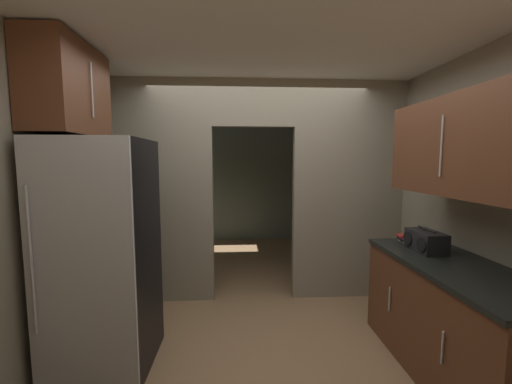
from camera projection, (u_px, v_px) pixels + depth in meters
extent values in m
plane|color=#93704C|center=(267.00, 358.00, 2.67)|extent=(20.00, 20.00, 0.00)
cube|color=silver|center=(265.00, 52.00, 2.76)|extent=(3.88, 6.41, 0.06)
cube|color=gray|center=(161.00, 193.00, 3.66)|extent=(1.21, 0.12, 2.59)
cube|color=gray|center=(347.00, 191.00, 3.79)|extent=(1.32, 0.12, 2.59)
cube|color=gray|center=(253.00, 103.00, 3.62)|extent=(0.96, 0.12, 0.54)
cube|color=gray|center=(249.00, 178.00, 6.58)|extent=(3.48, 0.10, 2.59)
cube|color=gray|center=(148.00, 184.00, 5.06)|extent=(0.10, 2.87, 2.59)
cube|color=gray|center=(353.00, 183.00, 5.26)|extent=(0.10, 2.87, 2.59)
cube|color=black|center=(104.00, 255.00, 2.51)|extent=(0.72, 0.73, 1.84)
cube|color=#B7BABC|center=(81.00, 272.00, 2.13)|extent=(0.72, 0.03, 1.84)
cylinder|color=#B7BABC|center=(31.00, 261.00, 2.08)|extent=(0.02, 0.02, 1.01)
cube|color=brown|center=(454.00, 324.00, 2.40)|extent=(0.64, 1.61, 0.85)
cube|color=black|center=(457.00, 267.00, 2.36)|extent=(0.68, 1.61, 0.04)
cylinder|color=#B7BABC|center=(442.00, 348.00, 2.03)|extent=(0.01, 0.01, 0.22)
cylinder|color=#B7BABC|center=(389.00, 299.00, 2.73)|extent=(0.01, 0.01, 0.22)
cube|color=brown|center=(466.00, 146.00, 2.26)|extent=(0.34, 1.45, 0.73)
cylinder|color=#B7BABC|center=(441.00, 146.00, 2.25)|extent=(0.01, 0.01, 0.44)
cube|color=brown|center=(68.00, 90.00, 2.45)|extent=(0.34, 0.79, 0.71)
cylinder|color=#B7BABC|center=(92.00, 90.00, 2.46)|extent=(0.01, 0.01, 0.42)
cube|color=black|center=(426.00, 241.00, 2.70)|extent=(0.20, 0.35, 0.17)
cylinder|color=#262626|center=(427.00, 229.00, 2.69)|extent=(0.02, 0.24, 0.02)
cylinder|color=black|center=(421.00, 245.00, 2.59)|extent=(0.01, 0.12, 0.12)
cylinder|color=black|center=(408.00, 238.00, 2.80)|extent=(0.01, 0.12, 0.12)
cube|color=beige|center=(407.00, 241.00, 3.00)|extent=(0.12, 0.14, 0.02)
cube|color=black|center=(405.00, 239.00, 3.01)|extent=(0.15, 0.15, 0.01)
cube|color=#8C3893|center=(407.00, 238.00, 3.00)|extent=(0.15, 0.17, 0.01)
cube|color=red|center=(405.00, 236.00, 3.01)|extent=(0.14, 0.14, 0.02)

